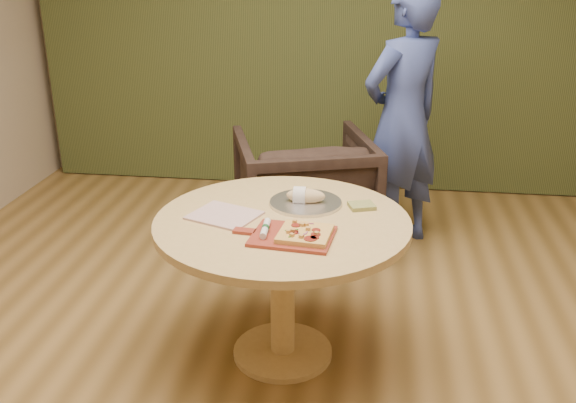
# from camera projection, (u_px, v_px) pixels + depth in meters

# --- Properties ---
(room_shell) EXTENTS (5.04, 6.04, 2.84)m
(room_shell) POSITION_uv_depth(u_px,v_px,m) (273.00, 97.00, 2.45)
(room_shell) COLOR olive
(room_shell) RESTS_ON ground
(curtain) EXTENTS (4.80, 0.14, 2.78)m
(curtain) POSITION_uv_depth(u_px,v_px,m) (329.00, 18.00, 5.12)
(curtain) COLOR #333C1B
(curtain) RESTS_ON ground
(pedestal_table) EXTENTS (1.20, 1.20, 0.75)m
(pedestal_table) POSITION_uv_depth(u_px,v_px,m) (282.00, 246.00, 3.05)
(pedestal_table) COLOR tan
(pedestal_table) RESTS_ON ground
(pizza_paddle) EXTENTS (0.46, 0.32, 0.01)m
(pizza_paddle) POSITION_uv_depth(u_px,v_px,m) (290.00, 236.00, 2.80)
(pizza_paddle) COLOR maroon
(pizza_paddle) RESTS_ON pedestal_table
(flatbread_pizza) EXTENTS (0.24, 0.24, 0.04)m
(flatbread_pizza) POSITION_uv_depth(u_px,v_px,m) (305.00, 234.00, 2.78)
(flatbread_pizza) COLOR #DEB256
(flatbread_pizza) RESTS_ON pizza_paddle
(cutlery_roll) EXTENTS (0.04, 0.20, 0.03)m
(cutlery_roll) POSITION_uv_depth(u_px,v_px,m) (265.00, 228.00, 2.82)
(cutlery_roll) COLOR silver
(cutlery_roll) RESTS_ON pizza_paddle
(newspaper) EXTENTS (0.37, 0.34, 0.01)m
(newspaper) POSITION_uv_depth(u_px,v_px,m) (224.00, 215.00, 3.02)
(newspaper) COLOR white
(newspaper) RESTS_ON pedestal_table
(serving_tray) EXTENTS (0.36, 0.36, 0.02)m
(serving_tray) POSITION_uv_depth(u_px,v_px,m) (306.00, 203.00, 3.17)
(serving_tray) COLOR silver
(serving_tray) RESTS_ON pedestal_table
(bread_roll) EXTENTS (0.19, 0.09, 0.09)m
(bread_roll) POSITION_uv_depth(u_px,v_px,m) (304.00, 196.00, 3.15)
(bread_roll) COLOR #D0B57F
(bread_roll) RESTS_ON serving_tray
(green_packet) EXTENTS (0.15, 0.13, 0.02)m
(green_packet) POSITION_uv_depth(u_px,v_px,m) (362.00, 206.00, 3.12)
(green_packet) COLOR olive
(green_packet) RESTS_ON pedestal_table
(armchair) EXTENTS (1.06, 1.02, 0.88)m
(armchair) POSITION_uv_depth(u_px,v_px,m) (304.00, 187.00, 4.29)
(armchair) COLOR black
(armchair) RESTS_ON ground
(person_standing) EXTENTS (0.76, 0.74, 1.76)m
(person_standing) POSITION_uv_depth(u_px,v_px,m) (403.00, 119.00, 4.20)
(person_standing) COLOR #374890
(person_standing) RESTS_ON ground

